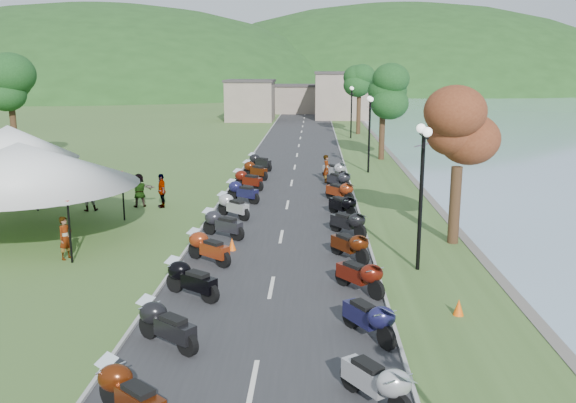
{
  "coord_description": "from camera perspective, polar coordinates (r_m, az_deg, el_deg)",
  "views": [
    {
      "loc": [
        1.32,
        -2.49,
        6.97
      ],
      "look_at": [
        0.24,
        23.02,
        1.3
      ],
      "focal_mm": 38.0,
      "sensor_mm": 36.0,
      "label": 1
    }
  ],
  "objects": [
    {
      "name": "vendor_tent_main",
      "position": [
        27.16,
        -23.56,
        0.92
      ],
      "size": [
        6.26,
        6.26,
        4.0
      ],
      "primitive_type": null,
      "color": "white",
      "rests_on": "ground"
    },
    {
      "name": "tree_lakeside",
      "position": [
        24.79,
        15.6,
        4.13
      ],
      "size": [
        2.56,
        2.56,
        7.11
      ],
      "primitive_type": null,
      "color": "#1E521F",
      "rests_on": "ground"
    },
    {
      "name": "pedestrian_a",
      "position": [
        24.1,
        -19.96,
        -5.07
      ],
      "size": [
        0.62,
        0.71,
        1.62
      ],
      "primitive_type": "imported",
      "rotation": [
        0.0,
        0.0,
        1.18
      ],
      "color": "slate",
      "rests_on": "ground"
    },
    {
      "name": "hills_backdrop",
      "position": [
        202.62,
        2.07,
        10.55
      ],
      "size": [
        360.0,
        120.0,
        76.0
      ],
      "primitive_type": null,
      "color": "#285621",
      "rests_on": "ground"
    },
    {
      "name": "moto_row_right",
      "position": [
        24.09,
        5.64,
        -3.0
      ],
      "size": [
        2.6,
        32.14,
        1.1
      ],
      "primitive_type": null,
      "color": "#331411",
      "rests_on": "ground"
    },
    {
      "name": "far_building",
      "position": [
        87.67,
        0.25,
        9.6
      ],
      "size": [
        18.0,
        16.0,
        5.0
      ],
      "primitive_type": "cube",
      "color": "gray",
      "rests_on": "ground"
    },
    {
      "name": "moto_row_left",
      "position": [
        20.59,
        -7.98,
        -5.78
      ],
      "size": [
        2.6,
        46.2,
        1.1
      ],
      "primitive_type": null,
      "color": "#331411",
      "rests_on": "ground"
    },
    {
      "name": "pedestrian_b",
      "position": [
        31.69,
        -18.11,
        -0.82
      ],
      "size": [
        0.98,
        0.72,
        1.8
      ],
      "primitive_type": "imported",
      "rotation": [
        0.0,
        0.0,
        3.45
      ],
      "color": "slate",
      "rests_on": "ground"
    },
    {
      "name": "road",
      "position": [
        43.08,
        0.63,
        3.22
      ],
      "size": [
        7.0,
        120.0,
        0.02
      ],
      "primitive_type": "cube",
      "color": "#2F2F32",
      "rests_on": "ground"
    },
    {
      "name": "pedestrian_c",
      "position": [
        35.81,
        -21.01,
        0.45
      ],
      "size": [
        0.83,
        1.06,
        1.53
      ],
      "primitive_type": "imported",
      "rotation": [
        0.0,
        0.0,
        5.21
      ],
      "color": "slate",
      "rests_on": "ground"
    },
    {
      "name": "vendor_tent_side",
      "position": [
        35.19,
        -24.48,
        3.27
      ],
      "size": [
        4.59,
        4.59,
        4.0
      ],
      "primitive_type": null,
      "color": "white",
      "rests_on": "ground"
    }
  ]
}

